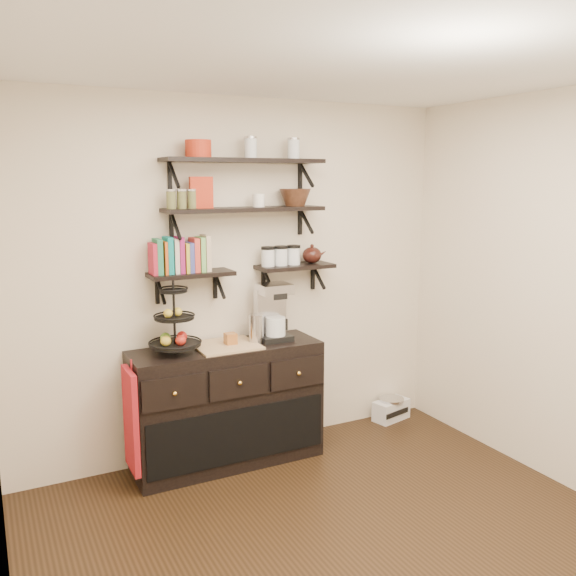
{
  "coord_description": "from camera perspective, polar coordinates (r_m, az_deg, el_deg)",
  "views": [
    {
      "loc": [
        -1.76,
        -2.51,
        2.11
      ],
      "look_at": [
        0.11,
        1.15,
        1.37
      ],
      "focal_mm": 38.0,
      "sensor_mm": 36.0,
      "label": 1
    }
  ],
  "objects": [
    {
      "name": "shelf_low_left",
      "position": [
        4.41,
        -9.09,
        1.22
      ],
      "size": [
        0.6,
        0.25,
        0.23
      ],
      "color": "black",
      "rests_on": "back_wall"
    },
    {
      "name": "red_pot",
      "position": [
        4.37,
        -8.39,
        12.77
      ],
      "size": [
        0.18,
        0.18,
        0.12
      ],
      "primitive_type": "cylinder",
      "color": "#AF2A14",
      "rests_on": "shelf_top"
    },
    {
      "name": "fruit_stand",
      "position": [
        4.32,
        -10.54,
        -3.68
      ],
      "size": [
        0.36,
        0.36,
        0.53
      ],
      "rotation": [
        0.0,
        0.0,
        -0.34
      ],
      "color": "black",
      "rests_on": "sideboard"
    },
    {
      "name": "back_wall",
      "position": [
        4.67,
        -4.61,
        0.85
      ],
      "size": [
        3.5,
        0.02,
        2.7
      ],
      "primitive_type": "cube",
      "color": "beige",
      "rests_on": "ground"
    },
    {
      "name": "floor",
      "position": [
        3.72,
        7.15,
        -24.37
      ],
      "size": [
        3.5,
        3.5,
        0.0
      ],
      "primitive_type": "plane",
      "color": "black",
      "rests_on": "ground"
    },
    {
      "name": "radio",
      "position": [
        5.57,
        9.63,
        -11.1
      ],
      "size": [
        0.36,
        0.26,
        0.2
      ],
      "rotation": [
        0.0,
        0.0,
        0.23
      ],
      "color": "silver",
      "rests_on": "floor"
    },
    {
      "name": "apron",
      "position": [
        4.32,
        -14.48,
        -11.92
      ],
      "size": [
        0.04,
        0.3,
        0.71
      ],
      "primitive_type": "cube",
      "color": "maroon",
      "rests_on": "sideboard"
    },
    {
      "name": "ceiling",
      "position": [
        3.12,
        8.32,
        21.05
      ],
      "size": [
        3.5,
        3.5,
        0.02
      ],
      "primitive_type": "cube",
      "color": "white",
      "rests_on": "back_wall"
    },
    {
      "name": "thermal_carafe",
      "position": [
        4.52,
        -2.98,
        -3.84
      ],
      "size": [
        0.11,
        0.11,
        0.22
      ],
      "primitive_type": "cylinder",
      "color": "silver",
      "rests_on": "sideboard"
    },
    {
      "name": "teapot",
      "position": [
        4.79,
        2.26,
        3.23
      ],
      "size": [
        0.21,
        0.17,
        0.15
      ],
      "primitive_type": null,
      "rotation": [
        0.0,
        0.0,
        0.08
      ],
      "color": "black",
      "rests_on": "shelf_low_right"
    },
    {
      "name": "recipe_box",
      "position": [
        4.37,
        -8.13,
        8.84
      ],
      "size": [
        0.17,
        0.08,
        0.22
      ],
      "primitive_type": "cube",
      "rotation": [
        0.0,
        0.0,
        -0.13
      ],
      "color": "#AF2A14",
      "rests_on": "shelf_mid"
    },
    {
      "name": "shelf_low_right",
      "position": [
        4.73,
        0.63,
        1.96
      ],
      "size": [
        0.6,
        0.25,
        0.23
      ],
      "color": "black",
      "rests_on": "back_wall"
    },
    {
      "name": "shelf_mid",
      "position": [
        4.49,
        -4.06,
        7.31
      ],
      "size": [
        1.2,
        0.27,
        0.23
      ],
      "color": "black",
      "rests_on": "back_wall"
    },
    {
      "name": "coffee_maker",
      "position": [
        4.61,
        -1.46,
        -2.33
      ],
      "size": [
        0.24,
        0.23,
        0.43
      ],
      "rotation": [
        0.0,
        0.0,
        -0.03
      ],
      "color": "black",
      "rests_on": "sideboard"
    },
    {
      "name": "glass_canisters",
      "position": [
        4.66,
        -0.66,
        2.92
      ],
      "size": [
        0.32,
        0.1,
        0.13
      ],
      "color": "silver",
      "rests_on": "shelf_low_right"
    },
    {
      "name": "walnut_bowl",
      "position": [
        4.67,
        0.67,
        8.47
      ],
      "size": [
        0.24,
        0.24,
        0.13
      ],
      "primitive_type": null,
      "color": "black",
      "rests_on": "shelf_mid"
    },
    {
      "name": "candle",
      "position": [
        4.48,
        -5.4,
        -4.73
      ],
      "size": [
        0.08,
        0.08,
        0.08
      ],
      "primitive_type": "cube",
      "color": "#935322",
      "rests_on": "sideboard"
    },
    {
      "name": "ramekins",
      "position": [
        4.53,
        -2.76,
        8.19
      ],
      "size": [
        0.09,
        0.09,
        0.1
      ],
      "primitive_type": "cylinder",
      "color": "white",
      "rests_on": "shelf_mid"
    },
    {
      "name": "cookbooks",
      "position": [
        4.37,
        -9.96,
        2.93
      ],
      "size": [
        0.4,
        0.15,
        0.26
      ],
      "color": "#A31D33",
      "rests_on": "shelf_low_left"
    },
    {
      "name": "sideboard",
      "position": [
        4.62,
        -5.73,
        -10.82
      ],
      "size": [
        1.4,
        0.5,
        0.92
      ],
      "color": "black",
      "rests_on": "floor"
    },
    {
      "name": "shelf_top",
      "position": [
        4.49,
        -4.12,
        11.78
      ],
      "size": [
        1.2,
        0.27,
        0.23
      ],
      "color": "black",
      "rests_on": "back_wall"
    }
  ]
}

